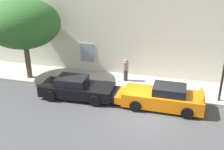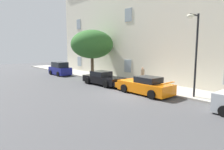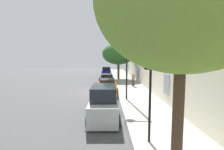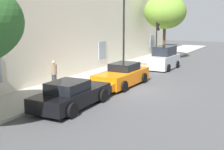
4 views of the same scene
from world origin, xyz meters
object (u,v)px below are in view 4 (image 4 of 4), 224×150
Objects in this scene: hatchback_distant at (164,59)px; traffic_light at (157,35)px; tree_midblock at (165,12)px; street_lamp at (129,19)px; sportscar_yellow_flank at (121,77)px; sportscar_red_lead at (74,94)px; pedestrian_admiring at (54,74)px.

hatchback_distant is 3.92m from traffic_light.
tree_midblock reaches higher than traffic_light.
street_lamp is (-9.46, -0.63, -0.70)m from tree_midblock.
sportscar_yellow_flank is 5.10m from street_lamp.
sportscar_red_lead is 1.37× the size of traffic_light.
street_lamp is at bearing 8.18° from sportscar_red_lead.
hatchback_distant reaches higher than sportscar_red_lead.
hatchback_distant is at bearing -1.49° from sportscar_yellow_flank.
hatchback_distant reaches higher than sportscar_yellow_flank.
tree_midblock is at bearing 3.81° from street_lamp.
tree_midblock reaches higher than sportscar_yellow_flank.
sportscar_red_lead is 18.55m from tree_midblock.
tree_midblock is 16.22m from pedestrian_admiring.
street_lamp is at bearing 161.61° from hatchback_distant.
traffic_light reaches higher than sportscar_yellow_flank.
sportscar_yellow_flank is 0.86× the size of street_lamp.
street_lamp is at bearing -176.28° from traffic_light.
tree_midblock is at bearing 4.06° from traffic_light.
tree_midblock reaches higher than pedestrian_admiring.
sportscar_yellow_flank is 0.78× the size of tree_midblock.
sportscar_red_lead is at bearing -174.11° from tree_midblock.
tree_midblock is (17.96, 1.85, 4.27)m from sportscar_red_lead.
street_lamp is 7.28m from pedestrian_admiring.
sportscar_red_lead is 1.01× the size of sportscar_yellow_flank.
hatchback_distant is 0.64× the size of street_lamp.
hatchback_distant is 1.00× the size of traffic_light.
traffic_light is 0.64× the size of street_lamp.
sportscar_red_lead is 0.79× the size of tree_midblock.
street_lamp reaches higher than hatchback_distant.
street_lamp is at bearing -176.19° from tree_midblock.
traffic_light is at bearing 31.61° from hatchback_distant.
street_lamp is at bearing 18.54° from sportscar_yellow_flank.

